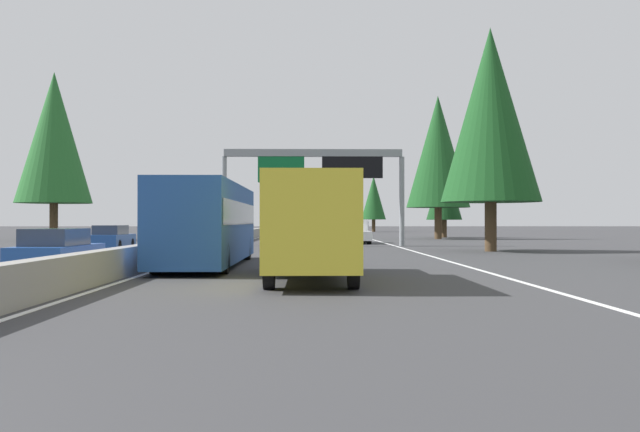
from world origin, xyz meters
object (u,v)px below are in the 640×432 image
(box_truck_mid_center, at_px, (311,225))
(conifer_left_near, at_px, (54,138))
(sedan_distant_b, at_px, (344,232))
(sedan_near_center, at_px, (330,228))
(pickup_far_right, at_px, (356,231))
(conifer_right_distant, at_px, (374,198))
(minivan_distant_a, at_px, (290,225))
(sedan_near_right, at_px, (279,229))
(conifer_right_mid, at_px, (438,152))
(conifer_right_near, at_px, (490,115))
(sign_gantry_overhead, at_px, (316,169))
(oncoming_near, at_px, (57,252))
(conifer_right_far, at_px, (444,189))
(bus_far_center, at_px, (209,221))
(oncoming_far, at_px, (112,238))

(box_truck_mid_center, distance_m, conifer_left_near, 47.47)
(sedan_distant_b, distance_m, sedan_near_center, 35.85)
(pickup_far_right, bearing_deg, conifer_right_distant, -7.07)
(minivan_distant_a, distance_m, conifer_left_near, 73.14)
(sedan_near_right, height_order, conifer_right_mid, conifer_right_mid)
(sedan_distant_b, height_order, conifer_right_mid, conifer_right_mid)
(sedan_near_right, xyz_separation_m, conifer_right_near, (-45.07, -14.06, 7.08))
(sedan_near_center, bearing_deg, sedan_near_right, 159.93)
(sign_gantry_overhead, height_order, oncoming_near, sign_gantry_overhead)
(conifer_right_mid, distance_m, conifer_right_far, 7.13)
(box_truck_mid_center, relative_size, sedan_near_center, 1.93)
(pickup_far_right, relative_size, conifer_right_distant, 0.62)
(conifer_right_mid, bearing_deg, pickup_far_right, 143.45)
(bus_far_center, xyz_separation_m, oncoming_far, (14.85, 8.14, -1.03))
(sedan_distant_b, height_order, sedan_near_right, same)
(oncoming_far, xyz_separation_m, conifer_left_near, (19.65, 11.04, 8.60))
(sedan_distant_b, bearing_deg, sedan_near_right, 23.64)
(box_truck_mid_center, xyz_separation_m, bus_far_center, (6.24, 3.92, 0.11))
(conifer_right_near, relative_size, conifer_right_mid, 0.92)
(sedan_near_right, bearing_deg, bus_far_center, 179.85)
(sedan_distant_b, height_order, sedan_near_center, same)
(sedan_near_center, distance_m, conifer_right_near, 65.18)
(box_truck_mid_center, relative_size, sedan_distant_b, 1.93)
(box_truck_mid_center, xyz_separation_m, sedan_near_right, (63.14, 3.77, -0.93))
(minivan_distant_a, xyz_separation_m, conifer_right_mid, (-66.71, -16.14, 7.46))
(sedan_near_right, height_order, conifer_right_near, conifer_right_near)
(sedan_near_right, distance_m, conifer_left_near, 30.81)
(sedan_near_right, distance_m, oncoming_near, 60.40)
(bus_far_center, xyz_separation_m, conifer_right_distant, (81.54, -14.43, 3.80))
(sedan_distant_b, distance_m, conifer_right_near, 30.21)
(box_truck_mid_center, relative_size, oncoming_far, 1.93)
(bus_far_center, distance_m, conifer_right_distant, 82.90)
(box_truck_mid_center, bearing_deg, sedan_distant_b, -4.24)
(oncoming_far, bearing_deg, bus_far_center, 28.73)
(sedan_near_right, relative_size, sedan_near_center, 1.00)
(box_truck_mid_center, height_order, minivan_distant_a, box_truck_mid_center)
(sedan_near_right, bearing_deg, sedan_near_center, -20.07)
(conifer_right_distant, bearing_deg, bus_far_center, 169.96)
(bus_far_center, xyz_separation_m, oncoming_near, (-3.33, 4.53, -1.03))
(bus_far_center, relative_size, sedan_near_center, 2.61)
(bus_far_center, xyz_separation_m, minivan_distant_a, (104.54, -0.20, -0.77))
(conifer_right_distant, bearing_deg, pickup_far_right, 172.93)
(sedan_near_center, bearing_deg, conifer_right_mid, -166.65)
(bus_far_center, distance_m, sedan_near_center, 76.59)
(bus_far_center, relative_size, conifer_right_mid, 0.83)
(pickup_far_right, height_order, conifer_right_near, conifer_right_near)
(sign_gantry_overhead, relative_size, box_truck_mid_center, 1.49)
(minivan_distant_a, distance_m, conifer_right_far, 63.39)
(sign_gantry_overhead, height_order, pickup_far_right, sign_gantry_overhead)
(sedan_near_center, bearing_deg, conifer_left_near, 147.68)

